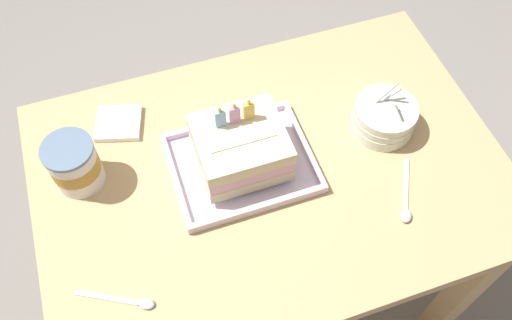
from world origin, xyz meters
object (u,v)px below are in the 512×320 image
object	(u,v)px
foil_tray	(241,164)
birthday_cake	(241,147)
ice_cream_tub	(74,164)
serving_spoon_by_bowls	(406,207)
bowl_stack	(384,117)
serving_spoon_near_tray	(132,302)
napkin_pile	(119,123)

from	to	relation	value
foil_tray	birthday_cake	bearing A→B (deg)	90.00
foil_tray	ice_cream_tub	size ratio (longest dim) A/B	2.57
serving_spoon_by_bowls	birthday_cake	bearing A→B (deg)	144.33
bowl_stack	serving_spoon_near_tray	bearing A→B (deg)	-160.48
foil_tray	napkin_pile	size ratio (longest dim) A/B	2.45
foil_tray	bowl_stack	distance (m)	0.34
ice_cream_tub	napkin_pile	distance (m)	0.17
birthday_cake	serving_spoon_near_tray	size ratio (longest dim) A/B	1.27
birthday_cake	serving_spoon_near_tray	distance (m)	0.37
ice_cream_tub	birthday_cake	bearing A→B (deg)	-13.27
ice_cream_tub	napkin_pile	world-z (taller)	ice_cream_tub
serving_spoon_near_tray	bowl_stack	bearing A→B (deg)	19.52
birthday_cake	ice_cream_tub	world-z (taller)	birthday_cake
bowl_stack	foil_tray	bearing A→B (deg)	179.66
napkin_pile	birthday_cake	bearing A→B (deg)	-40.31
foil_tray	birthday_cake	distance (m)	0.07
serving_spoon_near_tray	serving_spoon_by_bowls	size ratio (longest dim) A/B	0.98
birthday_cake	ice_cream_tub	distance (m)	0.35
foil_tray	napkin_pile	xyz separation A→B (m)	(-0.23, 0.20, -0.00)
birthday_cake	serving_spoon_by_bowls	bearing A→B (deg)	-35.67
napkin_pile	bowl_stack	bearing A→B (deg)	-19.30
foil_tray	serving_spoon_by_bowls	distance (m)	0.36
birthday_cake	serving_spoon_near_tray	world-z (taller)	birthday_cake
serving_spoon_near_tray	napkin_pile	size ratio (longest dim) A/B	1.16
bowl_stack	ice_cream_tub	size ratio (longest dim) A/B	1.21
bowl_stack	ice_cream_tub	distance (m)	0.68
foil_tray	bowl_stack	world-z (taller)	bowl_stack
foil_tray	napkin_pile	distance (m)	0.30
birthday_cake	serving_spoon_near_tray	xyz separation A→B (m)	(-0.29, -0.22, -0.07)
foil_tray	bowl_stack	xyz separation A→B (m)	(0.34, -0.00, 0.03)
ice_cream_tub	napkin_pile	size ratio (longest dim) A/B	0.96
foil_tray	serving_spoon_near_tray	distance (m)	0.36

